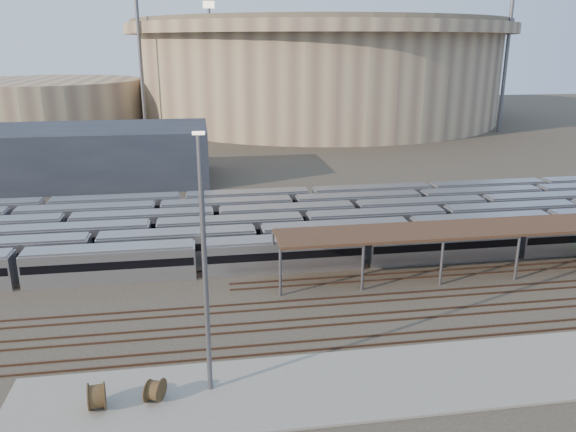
# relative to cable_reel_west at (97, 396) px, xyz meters

# --- Properties ---
(ground) EXTENTS (420.00, 420.00, 0.00)m
(ground) POSITION_rel_cable_reel_west_xyz_m (23.29, 15.20, -1.16)
(ground) COLOR #383026
(ground) RESTS_ON ground
(apron) EXTENTS (50.00, 9.00, 0.20)m
(apron) POSITION_rel_cable_reel_west_xyz_m (18.29, 0.20, -1.06)
(apron) COLOR gray
(apron) RESTS_ON ground
(subway_trains) EXTENTS (126.14, 23.90, 3.60)m
(subway_trains) POSITION_rel_cable_reel_west_xyz_m (22.32, 33.70, 0.64)
(subway_trains) COLOR #ACACB1
(subway_trains) RESTS_ON ground
(inspection_shed) EXTENTS (60.30, 6.00, 5.30)m
(inspection_shed) POSITION_rel_cable_reel_west_xyz_m (45.29, 19.20, 3.82)
(inspection_shed) COLOR #56565B
(inspection_shed) RESTS_ON ground
(empty_tracks) EXTENTS (170.00, 9.62, 0.18)m
(empty_tracks) POSITION_rel_cable_reel_west_xyz_m (23.29, 10.20, -1.07)
(empty_tracks) COLOR #4C3323
(empty_tracks) RESTS_ON ground
(stadium) EXTENTS (124.00, 124.00, 32.50)m
(stadium) POSITION_rel_cable_reel_west_xyz_m (48.29, 155.20, 15.31)
(stadium) COLOR tan
(stadium) RESTS_ON ground
(secondary_arena) EXTENTS (56.00, 56.00, 14.00)m
(secondary_arena) POSITION_rel_cable_reel_west_xyz_m (-36.71, 145.20, 5.84)
(secondary_arena) COLOR tan
(secondary_arena) RESTS_ON ground
(service_building) EXTENTS (42.00, 20.00, 10.00)m
(service_building) POSITION_rel_cable_reel_west_xyz_m (-11.71, 70.20, 3.84)
(service_building) COLOR #1E232D
(service_building) RESTS_ON ground
(floodlight_0) EXTENTS (4.00, 1.00, 38.40)m
(floodlight_0) POSITION_rel_cable_reel_west_xyz_m (-6.71, 125.20, 19.48)
(floodlight_0) COLOR #56565B
(floodlight_0) RESTS_ON ground
(floodlight_2) EXTENTS (4.00, 1.00, 38.40)m
(floodlight_2) POSITION_rel_cable_reel_west_xyz_m (93.29, 115.20, 19.48)
(floodlight_2) COLOR #56565B
(floodlight_2) RESTS_ON ground
(floodlight_3) EXTENTS (4.00, 1.00, 38.40)m
(floodlight_3) POSITION_rel_cable_reel_west_xyz_m (13.29, 175.20, 19.48)
(floodlight_3) COLOR #56565B
(floodlight_3) RESTS_ON ground
(cable_reel_west) EXTENTS (1.32, 2.05, 1.93)m
(cable_reel_west) POSITION_rel_cable_reel_west_xyz_m (0.00, 0.00, 0.00)
(cable_reel_west) COLOR brown
(cable_reel_west) RESTS_ON apron
(cable_reel_east) EXTENTS (1.50, 1.88, 1.65)m
(cable_reel_east) POSITION_rel_cable_reel_west_xyz_m (3.92, 0.28, -0.14)
(cable_reel_east) COLOR brown
(cable_reel_east) RESTS_ON apron
(yard_light_pole) EXTENTS (0.81, 0.36, 18.99)m
(yard_light_pole) POSITION_rel_cable_reel_west_xyz_m (7.83, 1.14, 8.62)
(yard_light_pole) COLOR #56565B
(yard_light_pole) RESTS_ON apron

